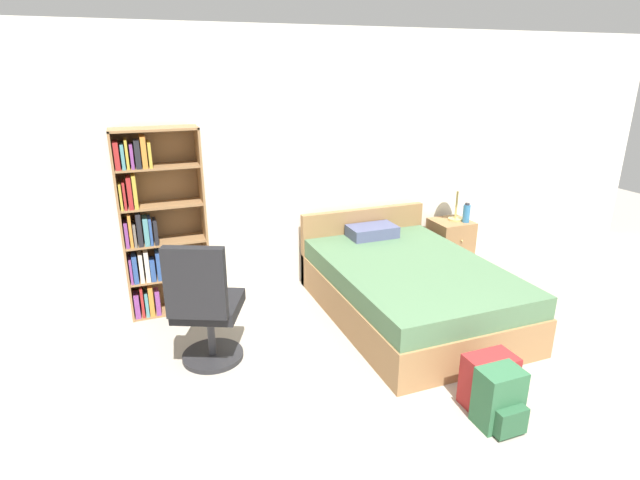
% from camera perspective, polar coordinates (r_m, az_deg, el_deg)
% --- Properties ---
extents(wall_back, '(9.00, 0.06, 2.60)m').
position_cam_1_polar(wall_back, '(5.19, -1.31, 8.93)').
color(wall_back, silver).
rests_on(wall_back, ground_plane).
extents(bookshelf, '(0.74, 0.29, 1.73)m').
position_cam_1_polar(bookshelf, '(4.78, -18.48, 1.46)').
color(bookshelf, olive).
rests_on(bookshelf, ground_plane).
extents(bed, '(1.41, 2.09, 0.78)m').
position_cam_1_polar(bed, '(4.77, 9.83, -5.26)').
color(bed, olive).
rests_on(bed, ground_plane).
extents(office_chair, '(0.65, 0.70, 1.06)m').
position_cam_1_polar(office_chair, '(3.91, -12.99, -7.63)').
color(office_chair, '#232326').
rests_on(office_chair, ground_plane).
extents(nightstand, '(0.42, 0.43, 0.57)m').
position_cam_1_polar(nightstand, '(5.93, 14.60, -0.50)').
color(nightstand, olive).
rests_on(nightstand, ground_plane).
extents(table_lamp, '(0.27, 0.27, 0.51)m').
position_cam_1_polar(table_lamp, '(5.77, 15.54, 6.20)').
color(table_lamp, tan).
rests_on(table_lamp, nightstand).
extents(water_bottle, '(0.08, 0.08, 0.22)m').
position_cam_1_polar(water_bottle, '(5.80, 16.39, 2.96)').
color(water_bottle, teal).
rests_on(water_bottle, nightstand).
extents(backpack_red, '(0.34, 0.29, 0.38)m').
position_cam_1_polar(backpack_red, '(3.74, 18.85, -15.23)').
color(backpack_red, maroon).
rests_on(backpack_red, ground_plane).
extents(backpack_green, '(0.28, 0.27, 0.40)m').
position_cam_1_polar(backpack_green, '(3.58, 19.87, -16.80)').
color(backpack_green, '#2D603D').
rests_on(backpack_green, ground_plane).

